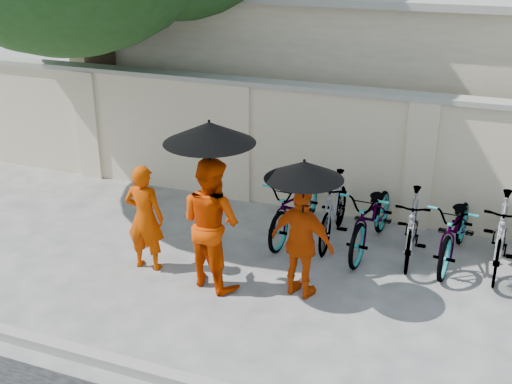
% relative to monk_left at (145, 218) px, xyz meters
% --- Properties ---
extents(ground, '(80.00, 80.00, 0.00)m').
position_rel_monk_left_xyz_m(ground, '(1.23, -0.36, -0.75)').
color(ground, '#A8A29B').
extents(kerb, '(40.00, 0.16, 0.12)m').
position_rel_monk_left_xyz_m(kerb, '(1.23, -2.06, -0.69)').
color(kerb, gray).
rests_on(kerb, ground).
extents(compound_wall, '(20.00, 0.30, 2.00)m').
position_rel_monk_left_xyz_m(compound_wall, '(2.23, 2.84, 0.25)').
color(compound_wall, beige).
rests_on(compound_wall, ground).
extents(building_behind, '(14.00, 6.00, 3.20)m').
position_rel_monk_left_xyz_m(building_behind, '(3.23, 6.64, 0.85)').
color(building_behind, beige).
rests_on(building_behind, ground).
extents(monk_left, '(0.57, 0.39, 1.50)m').
position_rel_monk_left_xyz_m(monk_left, '(0.00, 0.00, 0.00)').
color(monk_left, '#BE3A00').
rests_on(monk_left, ground).
extents(monk_center, '(1.03, 0.92, 1.76)m').
position_rel_monk_left_xyz_m(monk_center, '(1.02, -0.06, 0.13)').
color(monk_center, '#D13700').
rests_on(monk_center, ground).
extents(parasol_center, '(1.13, 1.13, 1.24)m').
position_rel_monk_left_xyz_m(parasol_center, '(1.07, -0.14, 1.36)').
color(parasol_center, black).
rests_on(parasol_center, ground).
extents(monk_right, '(0.93, 0.55, 1.49)m').
position_rel_monk_left_xyz_m(monk_right, '(2.20, 0.09, -0.01)').
color(monk_right, '#CC3F06').
rests_on(monk_right, ground).
extents(parasol_right, '(0.95, 0.95, 1.00)m').
position_rel_monk_left_xyz_m(parasol_right, '(2.22, 0.01, 0.99)').
color(parasol_right, black).
rests_on(parasol_right, ground).
extents(bike_0, '(0.77, 1.87, 0.96)m').
position_rel_monk_left_xyz_m(bike_0, '(1.58, 1.70, -0.27)').
color(bike_0, gray).
rests_on(bike_0, ground).
extents(bike_1, '(0.55, 1.73, 1.03)m').
position_rel_monk_left_xyz_m(bike_1, '(2.16, 1.74, -0.24)').
color(bike_1, gray).
rests_on(bike_1, ground).
extents(bike_2, '(0.79, 1.98, 1.02)m').
position_rel_monk_left_xyz_m(bike_2, '(2.75, 1.68, -0.24)').
color(bike_2, gray).
rests_on(bike_2, ground).
extents(bike_3, '(0.57, 1.65, 0.98)m').
position_rel_monk_left_xyz_m(bike_3, '(3.33, 1.63, -0.26)').
color(bike_3, gray).
rests_on(bike_3, ground).
extents(bike_4, '(0.82, 1.92, 0.98)m').
position_rel_monk_left_xyz_m(bike_4, '(3.92, 1.75, -0.26)').
color(bike_4, gray).
rests_on(bike_4, ground).
extents(bike_5, '(0.53, 1.76, 1.05)m').
position_rel_monk_left_xyz_m(bike_5, '(4.50, 1.74, -0.23)').
color(bike_5, gray).
rests_on(bike_5, ground).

